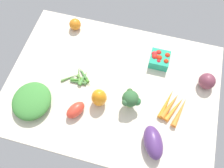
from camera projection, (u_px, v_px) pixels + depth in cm
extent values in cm
cube|color=beige|center=(112.00, 87.00, 125.12)|extent=(104.00, 76.00, 2.00)
cone|color=#47892C|center=(85.00, 75.00, 126.07)|extent=(6.85, 7.30, 1.58)
cone|color=#588739|center=(79.00, 75.00, 126.18)|extent=(4.88, 8.76, 1.53)
cone|color=#57893E|center=(70.00, 77.00, 125.68)|extent=(8.22, 7.11, 1.32)
cone|color=#4A7E3E|center=(82.00, 73.00, 126.66)|extent=(6.93, 6.51, 1.64)
cone|color=#47783D|center=(77.00, 82.00, 124.17)|extent=(9.97, 2.86, 1.79)
cone|color=#40842C|center=(80.00, 80.00, 124.72)|extent=(9.71, 3.66, 1.74)
cone|color=#538034|center=(84.00, 81.00, 124.65)|extent=(8.90, 5.07, 1.61)
cone|color=#498D3D|center=(83.00, 78.00, 125.02)|extent=(3.35, 8.67, 1.99)
cube|color=#25A47D|center=(159.00, 60.00, 128.30)|extent=(9.74, 9.74, 5.12)
sphere|color=red|center=(155.00, 57.00, 126.60)|extent=(3.28, 3.28, 3.28)
sphere|color=red|center=(159.00, 58.00, 126.41)|extent=(3.34, 3.34, 3.34)
sphere|color=red|center=(159.00, 62.00, 125.59)|extent=(2.43, 2.43, 2.43)
sphere|color=red|center=(154.00, 54.00, 127.34)|extent=(3.23, 3.23, 3.23)
sphere|color=red|center=(159.00, 53.00, 127.60)|extent=(2.76, 2.76, 2.76)
sphere|color=red|center=(167.00, 55.00, 126.78)|extent=(2.67, 2.67, 2.67)
sphere|color=red|center=(166.00, 61.00, 125.05)|extent=(2.58, 2.58, 2.58)
ellipsoid|color=red|center=(76.00, 110.00, 115.29)|extent=(9.86, 11.35, 5.70)
sphere|color=brown|center=(207.00, 81.00, 120.92)|extent=(7.97, 7.97, 7.97)
cylinder|color=#A5D37D|center=(130.00, 103.00, 117.67)|extent=(3.06, 3.06, 4.29)
sphere|color=#346537|center=(130.00, 99.00, 113.21)|extent=(7.67, 7.67, 7.67)
sphere|color=#376130|center=(130.00, 91.00, 113.57)|extent=(2.87, 2.87, 2.87)
sphere|color=#2C6B37|center=(137.00, 101.00, 113.37)|extent=(3.90, 3.90, 3.90)
sphere|color=#39673D|center=(126.00, 102.00, 111.79)|extent=(3.29, 3.29, 3.29)
ellipsoid|color=#3E8638|center=(32.00, 101.00, 116.85)|extent=(19.74, 21.07, 6.73)
ellipsoid|color=#533171|center=(153.00, 142.00, 107.27)|extent=(13.28, 16.83, 7.92)
cone|color=orange|center=(180.00, 112.00, 116.47)|extent=(6.69, 16.05, 2.72)
cone|color=orange|center=(175.00, 109.00, 117.38)|extent=(8.61, 14.55, 2.39)
cone|color=orange|center=(170.00, 105.00, 117.87)|extent=(8.59, 15.41, 2.86)
cone|color=orange|center=(167.00, 103.00, 118.65)|extent=(6.26, 16.41, 2.36)
sphere|color=orange|center=(75.00, 24.00, 138.21)|extent=(6.37, 6.37, 6.37)
ellipsoid|color=orange|center=(99.00, 98.00, 115.62)|extent=(7.28, 7.28, 10.32)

